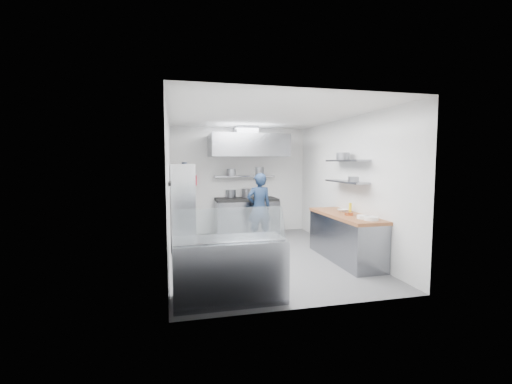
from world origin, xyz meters
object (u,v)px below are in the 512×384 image
object	(u,v)px
chef	(259,208)
gas_range	(246,218)
display_case	(229,270)
wire_rack	(183,207)

from	to	relation	value
chef	gas_range	bearing A→B (deg)	-85.37
gas_range	chef	world-z (taller)	chef
display_case	wire_rack	bearing A→B (deg)	99.88
wire_rack	display_case	distance (m)	3.13
gas_range	display_case	bearing A→B (deg)	-105.02
wire_rack	chef	bearing A→B (deg)	7.34
gas_range	wire_rack	xyz separation A→B (m)	(-1.63, -1.06, 0.48)
wire_rack	display_case	bearing A→B (deg)	-80.12
gas_range	chef	size ratio (longest dim) A/B	0.98
gas_range	chef	bearing A→B (deg)	-80.68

